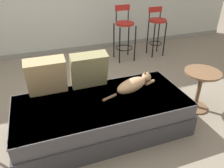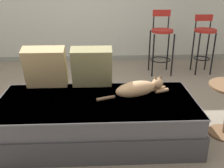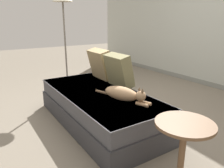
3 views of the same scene
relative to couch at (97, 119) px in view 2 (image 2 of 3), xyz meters
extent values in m
plane|color=slate|center=(0.00, 0.40, -0.21)|extent=(16.00, 16.00, 0.00)
cube|color=gray|center=(0.00, 2.60, -0.17)|extent=(8.00, 0.02, 0.09)
cube|color=#353539|center=(0.00, 0.00, -0.09)|extent=(1.89, 0.87, 0.23)
cube|color=#47474C|center=(0.00, 0.00, 0.11)|extent=(1.85, 0.83, 0.18)
cube|color=#525257|center=(0.00, 0.00, 0.19)|extent=(1.86, 0.84, 0.02)
cube|color=tan|center=(-0.52, 0.33, 0.42)|extent=(0.42, 0.25, 0.44)
cube|color=#847F56|center=(-0.05, 0.33, 0.42)|extent=(0.41, 0.24, 0.43)
ellipsoid|color=tan|center=(0.38, 0.07, 0.28)|extent=(0.45, 0.30, 0.15)
sphere|color=tan|center=(0.61, 0.16, 0.30)|extent=(0.11, 0.11, 0.11)
cone|color=brown|center=(0.58, 0.16, 0.37)|extent=(0.03, 0.03, 0.04)
cone|color=brown|center=(0.63, 0.16, 0.37)|extent=(0.03, 0.03, 0.04)
cylinder|color=tan|center=(0.65, 0.14, 0.22)|extent=(0.14, 0.08, 0.04)
cylinder|color=tan|center=(0.63, 0.20, 0.22)|extent=(0.14, 0.08, 0.04)
cylinder|color=brown|center=(0.09, 0.00, 0.22)|extent=(0.18, 0.09, 0.03)
cylinder|color=black|center=(0.87, 1.68, 0.13)|extent=(0.02, 0.02, 0.68)
cylinder|color=black|center=(1.18, 1.68, 0.13)|extent=(0.02, 0.02, 0.68)
cylinder|color=black|center=(0.87, 1.99, 0.13)|extent=(0.02, 0.02, 0.68)
cylinder|color=black|center=(1.18, 1.99, 0.13)|extent=(0.02, 0.02, 0.68)
torus|color=black|center=(1.02, 1.84, 0.02)|extent=(0.33, 0.33, 0.02)
cylinder|color=maroon|center=(1.02, 1.84, 0.49)|extent=(0.34, 0.34, 0.04)
cylinder|color=black|center=(0.90, 1.97, 0.61)|extent=(0.02, 0.02, 0.28)
cylinder|color=black|center=(1.14, 1.97, 0.61)|extent=(0.02, 0.02, 0.28)
cube|color=maroon|center=(1.02, 1.97, 0.75)|extent=(0.28, 0.03, 0.10)
cylinder|color=black|center=(1.59, 1.71, 0.13)|extent=(0.02, 0.02, 0.68)
cylinder|color=black|center=(1.83, 1.71, 0.13)|extent=(0.02, 0.02, 0.68)
cylinder|color=black|center=(1.59, 1.96, 0.13)|extent=(0.02, 0.02, 0.68)
cylinder|color=black|center=(1.83, 1.96, 0.13)|extent=(0.02, 0.02, 0.68)
torus|color=black|center=(1.71, 1.84, 0.03)|extent=(0.26, 0.26, 0.02)
cylinder|color=maroon|center=(1.71, 1.84, 0.49)|extent=(0.34, 0.34, 0.04)
cylinder|color=black|center=(1.59, 1.97, 0.57)|extent=(0.02, 0.02, 0.20)
cylinder|color=black|center=(1.83, 1.97, 0.57)|extent=(0.02, 0.02, 0.20)
cube|color=maroon|center=(1.71, 1.97, 0.67)|extent=(0.28, 0.03, 0.10)
cylinder|color=brown|center=(1.29, 0.00, -0.20)|extent=(0.32, 0.32, 0.02)
camera|label=1|loc=(-0.55, -1.86, 1.53)|focal=35.00mm
camera|label=2|loc=(0.04, -2.22, 1.28)|focal=42.00mm
camera|label=3|loc=(2.22, -1.23, 1.06)|focal=35.00mm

